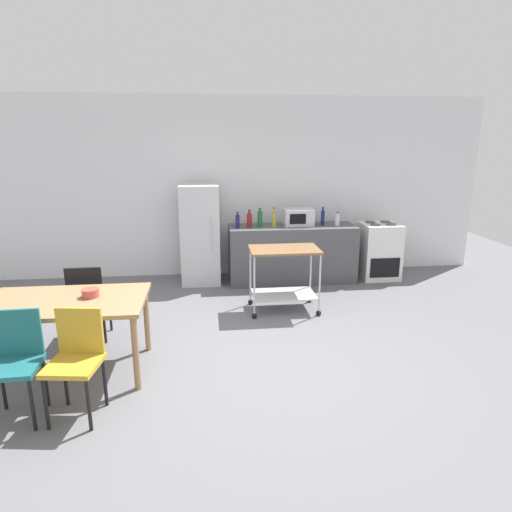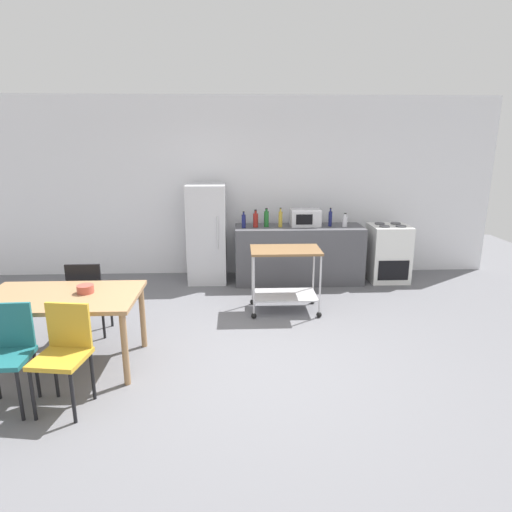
# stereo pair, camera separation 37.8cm
# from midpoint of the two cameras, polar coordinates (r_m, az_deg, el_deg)

# --- Properties ---
(ground_plane) EXTENTS (12.00, 12.00, 0.00)m
(ground_plane) POSITION_cam_midpoint_polar(r_m,az_deg,el_deg) (4.69, -2.72, -13.38)
(ground_plane) COLOR slate
(back_wall) EXTENTS (8.40, 0.12, 2.90)m
(back_wall) POSITION_cam_midpoint_polar(r_m,az_deg,el_deg) (7.37, -4.54, 8.83)
(back_wall) COLOR white
(back_wall) RESTS_ON ground_plane
(kitchen_counter) EXTENTS (2.00, 0.64, 0.90)m
(kitchen_counter) POSITION_cam_midpoint_polar(r_m,az_deg,el_deg) (7.05, 3.14, 0.30)
(kitchen_counter) COLOR #4C4C51
(kitchen_counter) RESTS_ON ground_plane
(dining_table) EXTENTS (1.50, 0.90, 0.75)m
(dining_table) POSITION_cam_midpoint_polar(r_m,az_deg,el_deg) (4.65, -25.64, -6.11)
(dining_table) COLOR #A37A51
(dining_table) RESTS_ON ground_plane
(chair_mustard) EXTENTS (0.45, 0.45, 0.89)m
(chair_mustard) POSITION_cam_midpoint_polar(r_m,az_deg,el_deg) (4.01, -24.84, -11.70)
(chair_mustard) COLOR gold
(chair_mustard) RESTS_ON ground_plane
(chair_black) EXTENTS (0.41, 0.41, 0.89)m
(chair_black) POSITION_cam_midpoint_polar(r_m,az_deg,el_deg) (5.34, -22.83, -4.93)
(chair_black) COLOR black
(chair_black) RESTS_ON ground_plane
(chair_teal) EXTENTS (0.42, 0.42, 0.89)m
(chair_teal) POSITION_cam_midpoint_polar(r_m,az_deg,el_deg) (4.20, -31.11, -11.28)
(chair_teal) COLOR #1E666B
(chair_teal) RESTS_ON ground_plane
(stove_oven) EXTENTS (0.60, 0.61, 0.92)m
(stove_oven) POSITION_cam_midpoint_polar(r_m,az_deg,el_deg) (7.44, 14.19, 0.66)
(stove_oven) COLOR white
(stove_oven) RESTS_ON ground_plane
(refrigerator) EXTENTS (0.60, 0.63, 1.55)m
(refrigerator) POSITION_cam_midpoint_polar(r_m,az_deg,el_deg) (6.98, -8.80, 2.75)
(refrigerator) COLOR silver
(refrigerator) RESTS_ON ground_plane
(kitchen_cart) EXTENTS (0.91, 0.57, 0.85)m
(kitchen_cart) POSITION_cam_midpoint_polar(r_m,az_deg,el_deg) (5.77, 1.79, -1.70)
(kitchen_cart) COLOR brown
(kitchen_cart) RESTS_ON ground_plane
(bottle_olive_oil) EXTENTS (0.06, 0.06, 0.25)m
(bottle_olive_oil) POSITION_cam_midpoint_polar(r_m,az_deg,el_deg) (6.77, -4.01, 4.53)
(bottle_olive_oil) COLOR navy
(bottle_olive_oil) RESTS_ON kitchen_counter
(bottle_soy_sauce) EXTENTS (0.08, 0.08, 0.27)m
(bottle_soy_sauce) POSITION_cam_midpoint_polar(r_m,az_deg,el_deg) (6.82, -2.46, 4.68)
(bottle_soy_sauce) COLOR maroon
(bottle_soy_sauce) RESTS_ON kitchen_counter
(bottle_soda) EXTENTS (0.08, 0.08, 0.29)m
(bottle_soda) POSITION_cam_midpoint_polar(r_m,az_deg,el_deg) (6.86, -1.07, 4.85)
(bottle_soda) COLOR #1E6628
(bottle_soda) RESTS_ON kitchen_counter
(bottle_sesame_oil) EXTENTS (0.06, 0.06, 0.30)m
(bottle_sesame_oil) POSITION_cam_midpoint_polar(r_m,az_deg,el_deg) (6.85, 0.76, 4.84)
(bottle_sesame_oil) COLOR gold
(bottle_sesame_oil) RESTS_ON kitchen_counter
(microwave) EXTENTS (0.46, 0.35, 0.26)m
(microwave) POSITION_cam_midpoint_polar(r_m,az_deg,el_deg) (7.00, 3.93, 5.05)
(microwave) COLOR silver
(microwave) RESTS_ON kitchen_counter
(bottle_hot_sauce) EXTENTS (0.06, 0.06, 0.29)m
(bottle_hot_sauce) POSITION_cam_midpoint_polar(r_m,az_deg,el_deg) (7.03, 7.11, 4.96)
(bottle_hot_sauce) COLOR navy
(bottle_hot_sauce) RESTS_ON kitchen_counter
(bottle_wine) EXTENTS (0.08, 0.08, 0.22)m
(bottle_wine) POSITION_cam_midpoint_polar(r_m,az_deg,el_deg) (7.04, 8.96, 4.62)
(bottle_wine) COLOR silver
(bottle_wine) RESTS_ON kitchen_counter
(fruit_bowl) EXTENTS (0.16, 0.16, 0.08)m
(fruit_bowl) POSITION_cam_midpoint_polar(r_m,az_deg,el_deg) (4.59, -22.88, -4.46)
(fruit_bowl) COLOR #B24C3F
(fruit_bowl) RESTS_ON dining_table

